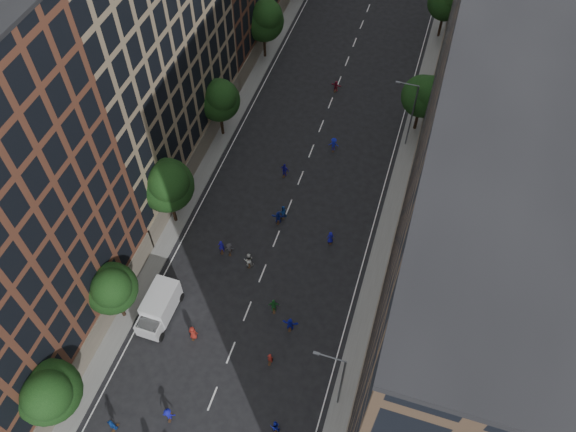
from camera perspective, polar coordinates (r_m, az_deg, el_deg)
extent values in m
plane|color=black|center=(67.73, 2.26, 6.33)|extent=(240.00, 240.00, 0.00)
cube|color=slate|center=(75.72, -5.06, 12.27)|extent=(4.00, 105.00, 0.15)
cube|color=slate|center=(71.99, 13.27, 8.25)|extent=(4.00, 105.00, 0.15)
cube|color=#957F61|center=(59.80, -17.36, 18.00)|extent=(14.00, 26.00, 34.00)
cube|color=#493627|center=(37.87, 20.70, -7.98)|extent=(14.00, 30.00, 36.00)
cube|color=#60594F|center=(59.50, 22.54, 15.50)|extent=(14.00, 28.00, 33.00)
cylinder|color=black|center=(53.13, -21.86, -17.57)|extent=(0.36, 0.36, 3.96)
sphere|color=black|center=(49.96, -23.13, -16.11)|extent=(5.20, 5.20, 5.20)
sphere|color=black|center=(48.44, -23.31, -16.34)|extent=(3.90, 3.90, 3.90)
cylinder|color=black|center=(55.85, -16.69, -8.76)|extent=(0.36, 0.36, 3.70)
sphere|color=black|center=(53.03, -17.52, -7.02)|extent=(4.80, 4.80, 4.80)
sphere|color=black|center=(51.61, -17.52, -6.98)|extent=(3.60, 3.60, 3.60)
cylinder|color=black|center=(60.81, -11.61, 0.73)|extent=(0.36, 0.36, 4.22)
sphere|color=black|center=(57.89, -12.22, 3.06)|extent=(5.60, 5.60, 5.60)
sphere|color=black|center=(56.27, -12.06, 3.41)|extent=(4.20, 4.20, 4.20)
cylinder|color=black|center=(69.16, -6.75, 9.42)|extent=(0.36, 0.36, 3.87)
sphere|color=black|center=(66.81, -7.04, 11.61)|extent=(5.00, 5.00, 5.00)
sphere|color=black|center=(65.44, -6.80, 12.06)|extent=(3.75, 3.75, 3.75)
cylinder|color=black|center=(80.48, -2.39, 17.01)|extent=(0.36, 0.36, 4.05)
sphere|color=black|center=(78.38, -2.48, 19.19)|extent=(5.40, 5.40, 5.40)
sphere|color=black|center=(77.02, -2.16, 19.73)|extent=(4.05, 4.05, 4.05)
cylinder|color=black|center=(71.15, 12.97, 9.70)|extent=(0.36, 0.36, 3.74)
sphere|color=black|center=(68.94, 13.49, 11.75)|extent=(5.00, 5.00, 5.00)
sphere|color=black|center=(67.76, 14.15, 12.15)|extent=(3.75, 3.75, 3.75)
cylinder|color=black|center=(87.06, 15.26, 18.25)|extent=(0.36, 0.36, 3.96)
sphere|color=black|center=(85.16, 15.80, 20.23)|extent=(5.20, 5.20, 5.20)
cylinder|color=#595B60|center=(47.85, 5.43, -16.59)|extent=(0.18, 0.18, 9.00)
cylinder|color=#595B60|center=(43.72, 4.32, -14.11)|extent=(2.40, 0.12, 0.12)
cube|color=#595B60|center=(43.83, 2.89, -13.76)|extent=(0.50, 0.22, 0.15)
cylinder|color=#595B60|center=(67.17, 12.45, 9.81)|extent=(0.18, 0.18, 9.00)
cylinder|color=#595B60|center=(64.29, 12.09, 12.98)|extent=(2.40, 0.12, 0.12)
cube|color=#595B60|center=(64.37, 11.11, 13.18)|extent=(0.50, 0.22, 0.15)
cube|color=silver|center=(55.34, -12.77, -8.49)|extent=(2.43, 4.11, 2.50)
cube|color=silver|center=(54.85, -13.82, -10.86)|extent=(2.29, 1.84, 1.59)
cube|color=black|center=(54.21, -13.97, -10.52)|extent=(2.06, 1.50, 0.11)
cylinder|color=black|center=(55.82, -14.87, -11.13)|extent=(0.29, 0.87, 0.86)
cylinder|color=black|center=(55.02, -12.76, -11.89)|extent=(0.29, 0.87, 0.86)
cylinder|color=black|center=(57.39, -12.88, -7.42)|extent=(0.29, 0.87, 0.86)
cylinder|color=black|center=(56.61, -10.82, -8.10)|extent=(0.29, 0.87, 0.86)
imported|color=#141DA6|center=(50.41, -1.33, -20.57)|extent=(0.96, 0.84, 1.67)
imported|color=#121497|center=(51.67, -12.03, -19.13)|extent=(1.23, 0.89, 1.70)
imported|color=navy|center=(52.44, -17.38, -19.63)|extent=(1.16, 0.66, 1.86)
imported|color=#161DB7|center=(53.84, 0.22, -10.93)|extent=(1.58, 0.64, 1.66)
imported|color=maroon|center=(54.11, -9.64, -11.62)|extent=(0.94, 0.67, 1.80)
imported|color=maroon|center=(52.53, -1.83, -14.25)|extent=(0.57, 0.38, 1.53)
imported|color=silver|center=(57.34, -4.02, -4.49)|extent=(1.11, 0.98, 1.92)
imported|color=#3A393E|center=(58.51, -5.97, -3.34)|extent=(1.11, 0.84, 1.51)
imported|color=#206C2C|center=(54.62, -1.44, -9.09)|extent=(1.19, 0.76, 1.88)
imported|color=navy|center=(60.51, -1.00, -0.14)|extent=(1.56, 0.80, 1.61)
imported|color=#13139B|center=(59.15, 4.33, -2.19)|extent=(0.89, 0.74, 1.55)
imported|color=#1B15AC|center=(58.60, -6.79, -3.10)|extent=(0.76, 0.63, 1.78)
imported|color=#1342A1|center=(60.90, -0.52, 0.41)|extent=(1.00, 0.91, 1.69)
imported|color=#161EB8|center=(67.67, 4.65, 7.25)|extent=(1.27, 0.82, 1.86)
imported|color=#1D15B2|center=(64.69, -0.34, 4.67)|extent=(1.12, 0.61, 1.81)
imported|color=maroon|center=(75.77, 4.90, 12.99)|extent=(1.44, 0.62, 1.50)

